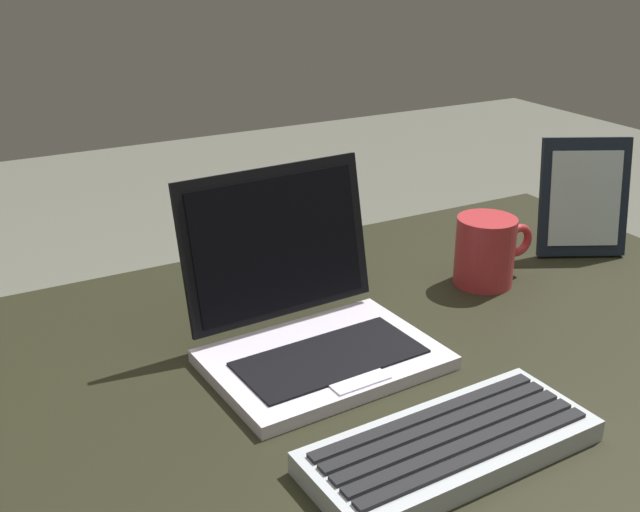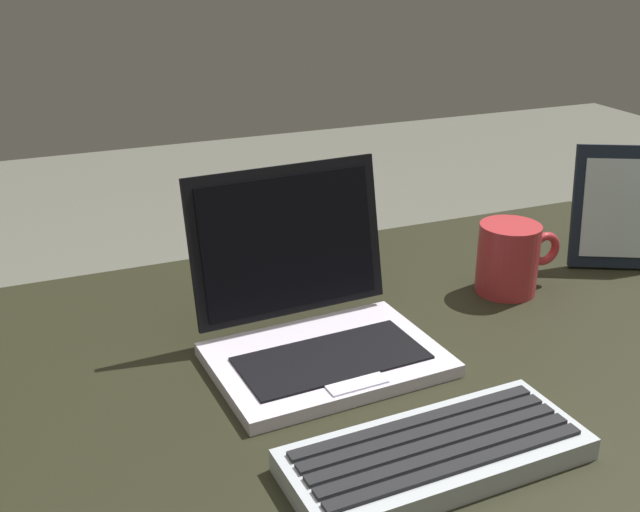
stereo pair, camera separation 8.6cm
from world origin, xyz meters
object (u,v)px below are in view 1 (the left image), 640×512
(laptop_front, at_px, (309,321))
(coffee_mug, at_px, (486,251))
(photo_frame, at_px, (584,198))
(external_keyboard, at_px, (451,445))

(laptop_front, bearing_deg, coffee_mug, 10.51)
(laptop_front, bearing_deg, photo_frame, 8.30)
(laptop_front, xyz_separation_m, coffee_mug, (0.33, 0.06, 0.01))
(photo_frame, bearing_deg, coffee_mug, -175.22)
(photo_frame, height_order, coffee_mug, photo_frame)
(photo_frame, distance_m, coffee_mug, 0.22)
(laptop_front, distance_m, photo_frame, 0.55)
(laptop_front, xyz_separation_m, external_keyboard, (0.03, -0.25, -0.03))
(external_keyboard, xyz_separation_m, photo_frame, (0.52, 0.33, 0.08))
(external_keyboard, distance_m, photo_frame, 0.62)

